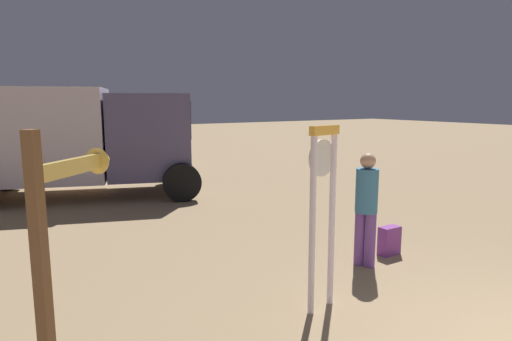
# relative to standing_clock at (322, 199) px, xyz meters

# --- Properties ---
(standing_clock) EXTENTS (0.44, 0.18, 2.08)m
(standing_clock) POSITION_rel_standing_clock_xyz_m (0.00, 0.00, 0.00)
(standing_clock) COLOR white
(standing_clock) RESTS_ON ground_plane
(arrow_sign) EXTENTS (0.92, 0.92, 2.13)m
(arrow_sign) POSITION_rel_standing_clock_xyz_m (-2.54, 0.37, 0.13)
(arrow_sign) COLOR brown
(arrow_sign) RESTS_ON ground_plane
(person_near_clock) EXTENTS (0.31, 0.31, 1.63)m
(person_near_clock) POSITION_rel_standing_clock_xyz_m (1.39, 0.67, -0.37)
(person_near_clock) COLOR #734494
(person_near_clock) RESTS_ON ground_plane
(backpack) EXTENTS (0.34, 0.22, 0.44)m
(backpack) POSITION_rel_standing_clock_xyz_m (2.07, 0.81, -1.07)
(backpack) COLOR #843B8E
(backpack) RESTS_ON ground_plane
(box_truck_near) EXTENTS (6.89, 4.38, 2.65)m
(box_truck_near) POSITION_rel_standing_clock_xyz_m (-1.60, 7.96, 0.22)
(box_truck_near) COLOR silver
(box_truck_near) RESTS_ON ground_plane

